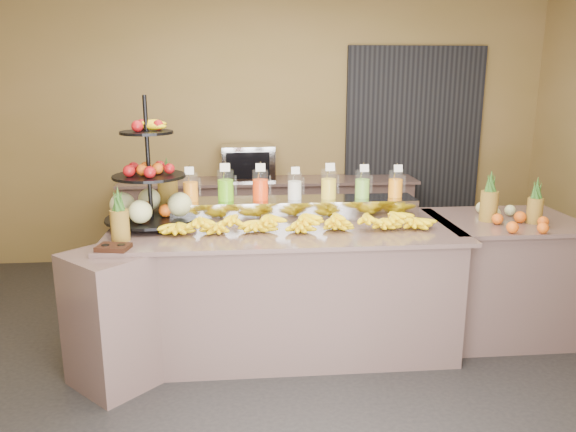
{
  "coord_description": "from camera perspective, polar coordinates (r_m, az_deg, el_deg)",
  "views": [
    {
      "loc": [
        -0.32,
        -3.57,
        1.99
      ],
      "look_at": [
        0.02,
        0.3,
        1.02
      ],
      "focal_mm": 35.0,
      "sensor_mm": 36.0,
      "label": 1
    }
  ],
  "objects": [
    {
      "name": "right_fruit_pile",
      "position": [
        4.4,
        22.04,
        0.05
      ],
      "size": [
        0.43,
        0.41,
        0.23
      ],
      "color": "brown",
      "rests_on": "right_counter"
    },
    {
      "name": "banana_heap",
      "position": [
        3.96,
        1.26,
        -0.34
      ],
      "size": [
        1.93,
        0.17,
        0.16
      ],
      "color": "yellow",
      "rests_on": "buffet_counter"
    },
    {
      "name": "back_ledge",
      "position": [
        6.02,
        -1.89,
        -0.59
      ],
      "size": [
        3.1,
        0.55,
        0.93
      ],
      "color": "gray",
      "rests_on": "ground"
    },
    {
      "name": "fruit_stand",
      "position": [
        4.16,
        -13.2,
        2.26
      ],
      "size": [
        0.75,
        0.75,
        0.93
      ],
      "rotation": [
        0.0,
        0.0,
        -0.14
      ],
      "color": "black",
      "rests_on": "buffet_counter"
    },
    {
      "name": "oven_warmer",
      "position": [
        5.89,
        -4.13,
        5.44
      ],
      "size": [
        0.56,
        0.41,
        0.36
      ],
      "primitive_type": "cube",
      "rotation": [
        0.0,
        0.0,
        0.05
      ],
      "color": "gray",
      "rests_on": "back_ledge"
    },
    {
      "name": "condiment_caddy",
      "position": [
        3.69,
        -17.31,
        -3.06
      ],
      "size": [
        0.22,
        0.18,
        0.03
      ],
      "primitive_type": "cube",
      "rotation": [
        0.0,
        0.0,
        -0.2
      ],
      "color": "black",
      "rests_on": "buffet_counter"
    },
    {
      "name": "buffet_counter",
      "position": [
        4.13,
        -1.9,
        -7.63
      ],
      "size": [
        2.75,
        1.25,
        0.93
      ],
      "color": "gray",
      "rests_on": "ground"
    },
    {
      "name": "ground",
      "position": [
        4.1,
        0.04,
        -14.98
      ],
      "size": [
        6.0,
        6.0,
        0.0
      ],
      "primitive_type": "plane",
      "color": "black",
      "rests_on": "ground"
    },
    {
      "name": "juice_pitcher_lime",
      "position": [
        4.33,
        7.55,
        3.07
      ],
      "size": [
        0.11,
        0.12,
        0.28
      ],
      "color": "silver",
      "rests_on": "pitcher_tray"
    },
    {
      "name": "pineapple_left_b",
      "position": [
        4.49,
        -12.09,
        2.35
      ],
      "size": [
        0.16,
        0.16,
        0.45
      ],
      "rotation": [
        0.0,
        0.0,
        0.28
      ],
      "color": "brown",
      "rests_on": "buffet_counter"
    },
    {
      "name": "pitcher_tray",
      "position": [
        4.28,
        0.68,
        0.77
      ],
      "size": [
        1.85,
        0.3,
        0.15
      ],
      "primitive_type": "cube",
      "color": "gray",
      "rests_on": "buffet_counter"
    },
    {
      "name": "right_counter",
      "position": [
        4.71,
        20.76,
        -5.76
      ],
      "size": [
        1.08,
        0.88,
        0.93
      ],
      "color": "gray",
      "rests_on": "ground"
    },
    {
      "name": "juice_pitcher_orange_b",
      "position": [
        4.23,
        -2.82,
        3.0
      ],
      "size": [
        0.12,
        0.13,
        0.29
      ],
      "color": "silver",
      "rests_on": "pitcher_tray"
    },
    {
      "name": "juice_pitcher_lemon",
      "position": [
        4.28,
        4.15,
        3.09
      ],
      "size": [
        0.12,
        0.12,
        0.29
      ],
      "color": "silver",
      "rests_on": "pitcher_tray"
    },
    {
      "name": "room_envelope",
      "position": [
        4.39,
        1.59,
        12.57
      ],
      "size": [
        6.04,
        5.02,
        2.82
      ],
      "color": "olive",
      "rests_on": "ground"
    },
    {
      "name": "juice_pitcher_milk",
      "position": [
        4.25,
        0.69,
        2.92
      ],
      "size": [
        0.11,
        0.11,
        0.26
      ],
      "color": "silver",
      "rests_on": "pitcher_tray"
    },
    {
      "name": "juice_pitcher_orange_a",
      "position": [
        4.24,
        -9.86,
        2.75
      ],
      "size": [
        0.11,
        0.12,
        0.28
      ],
      "color": "silver",
      "rests_on": "pitcher_tray"
    },
    {
      "name": "pineapple_left_a",
      "position": [
        3.85,
        -16.72,
        -0.5
      ],
      "size": [
        0.12,
        0.12,
        0.37
      ],
      "rotation": [
        0.0,
        0.0,
        0.41
      ],
      "color": "brown",
      "rests_on": "buffet_counter"
    },
    {
      "name": "juice_pitcher_green",
      "position": [
        4.23,
        -6.35,
        2.95
      ],
      "size": [
        0.12,
        0.13,
        0.3
      ],
      "color": "silver",
      "rests_on": "pitcher_tray"
    },
    {
      "name": "juice_pitcher_orange_c",
      "position": [
        4.4,
        10.87,
        3.07
      ],
      "size": [
        0.11,
        0.12,
        0.27
      ],
      "color": "silver",
      "rests_on": "pitcher_tray"
    }
  ]
}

